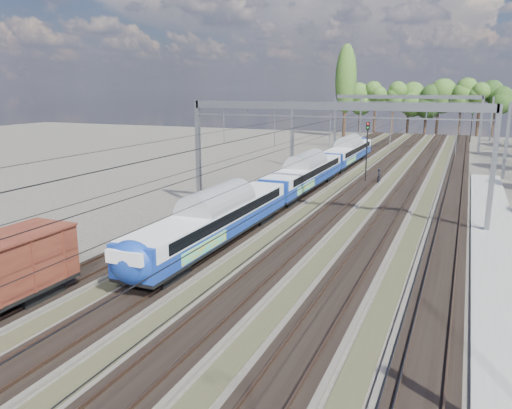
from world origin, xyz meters
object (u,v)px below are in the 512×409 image
at_px(emu_train, 305,170).
at_px(signal_far, 472,123).
at_px(worker, 379,176).
at_px(signal_near, 367,145).

height_order(emu_train, signal_far, signal_far).
bearing_deg(worker, emu_train, 141.66).
xyz_separation_m(emu_train, worker, (5.89, 7.84, -1.43)).
xyz_separation_m(worker, signal_far, (8.89, 48.66, 2.96)).
xyz_separation_m(worker, signal_near, (-1.53, 0.42, 3.27)).
distance_m(emu_train, signal_near, 9.52).
height_order(emu_train, worker, emu_train).
bearing_deg(signal_far, signal_near, -103.43).
relative_size(signal_near, signal_far, 1.08).
relative_size(worker, signal_far, 0.28).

